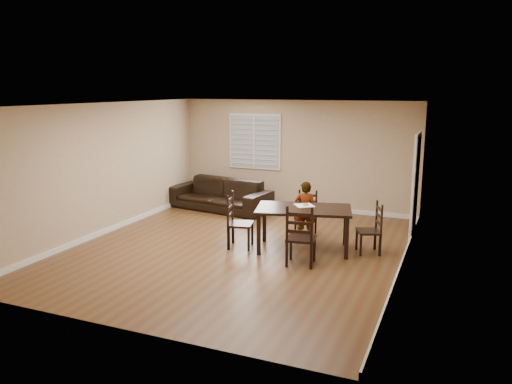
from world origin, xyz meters
TOP-DOWN VIEW (x-y plane):
  - ground at (0.00, 0.00)m, footprint 7.00×7.00m
  - room at (0.04, 0.18)m, footprint 6.04×7.04m
  - dining_table at (1.16, 0.40)m, footprint 1.92×1.37m
  - chair_near at (0.91, 1.45)m, footprint 0.45×0.42m
  - chair_far at (1.37, -0.50)m, footprint 0.54×0.51m
  - chair_left at (-0.12, 0.08)m, footprint 0.54×0.56m
  - chair_right at (2.42, 0.74)m, footprint 0.53×0.55m
  - child at (1.01, 1.01)m, footprint 0.48×0.35m
  - napkin at (1.11, 0.59)m, footprint 0.46×0.46m
  - donut at (1.13, 0.59)m, footprint 0.11×0.11m
  - sofa at (-1.71, 2.66)m, footprint 2.72×1.41m

SIDE VIEW (x-z plane):
  - ground at x=0.00m, z-range 0.00..0.00m
  - sofa at x=-1.71m, z-range 0.00..0.76m
  - chair_near at x=0.91m, z-range -0.04..0.87m
  - chair_right at x=2.42m, z-range -0.04..0.91m
  - chair_left at x=-0.12m, z-range -0.05..1.00m
  - chair_far at x=1.37m, z-range -0.05..1.02m
  - child at x=1.01m, z-range 0.00..1.19m
  - dining_table at x=1.16m, z-range 0.32..1.13m
  - napkin at x=1.11m, z-range 0.81..0.82m
  - donut at x=1.13m, z-range 0.82..0.86m
  - room at x=0.04m, z-range 0.45..3.17m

